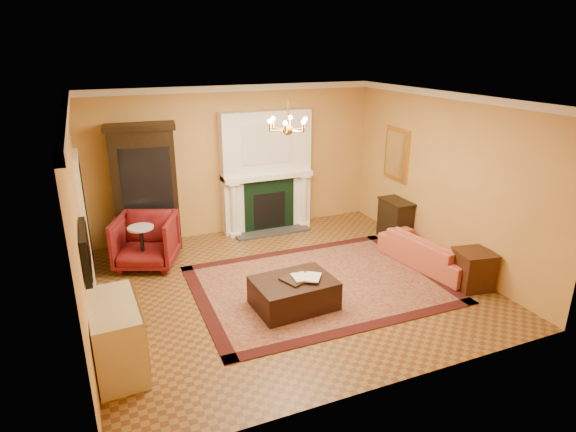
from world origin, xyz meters
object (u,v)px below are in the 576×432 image
coral_sofa (430,246)px  leather_ottoman (294,293)px  wingback_armchair (146,239)px  pedestal_table (142,245)px  commode (117,336)px  console_table (395,220)px  china_cabinet (146,191)px  end_table (473,270)px

coral_sofa → leather_ottoman: coral_sofa is taller
wingback_armchair → pedestal_table: wingback_armchair is taller
commode → console_table: (5.51, 2.21, -0.05)m
china_cabinet → pedestal_table: (-0.25, -0.96, -0.69)m
wingback_armchair → console_table: (4.80, -0.63, -0.12)m
china_cabinet → console_table: china_cabinet is taller
wingback_armchair → end_table: (4.74, -2.89, -0.21)m
china_cabinet → wingback_armchair: china_cabinet is taller
wingback_armchair → end_table: bearing=-9.0°
wingback_armchair → coral_sofa: 5.02m
pedestal_table → leather_ottoman: pedestal_table is taller
end_table → console_table: (0.06, 2.26, 0.09)m
china_cabinet → commode: 3.85m
end_table → console_table: size_ratio=0.77×
china_cabinet → console_table: 4.92m
coral_sofa → leather_ottoman: 2.83m
commode → leather_ottoman: (2.53, 0.49, -0.20)m
wingback_armchair → console_table: wingback_armchair is taller
pedestal_table → console_table: bearing=-6.0°
commode → leather_ottoman: commode is taller
pedestal_table → commode: (-0.63, -2.71, -0.03)m
coral_sofa → end_table: bearing=179.4°
pedestal_table → china_cabinet: bearing=75.3°
commode → end_table: bearing=-2.8°
end_table → china_cabinet: bearing=140.7°
pedestal_table → coral_sofa: (4.70, -1.84, -0.09)m
wingback_armchair → leather_ottoman: wingback_armchair is taller
wingback_armchair → china_cabinet: bearing=100.8°
china_cabinet → coral_sofa: (4.44, -2.80, -0.78)m
china_cabinet → console_table: (4.63, -1.47, -0.76)m
commode → coral_sofa: (5.33, 0.88, -0.06)m
wingback_armchair → pedestal_table: bearing=-101.6°
pedestal_table → console_table: size_ratio=1.02×
commode → coral_sofa: size_ratio=0.61×
coral_sofa → console_table: (0.18, 1.33, 0.02)m
end_table → leather_ottoman: 2.97m
wingback_armchair → leather_ottoman: 2.98m
end_table → console_table: bearing=88.5°
pedestal_table → end_table: (4.82, -2.77, -0.16)m
pedestal_table → leather_ottoman: size_ratio=0.68×
wingback_armchair → commode: bearing=-81.6°
china_cabinet → pedestal_table: 1.21m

